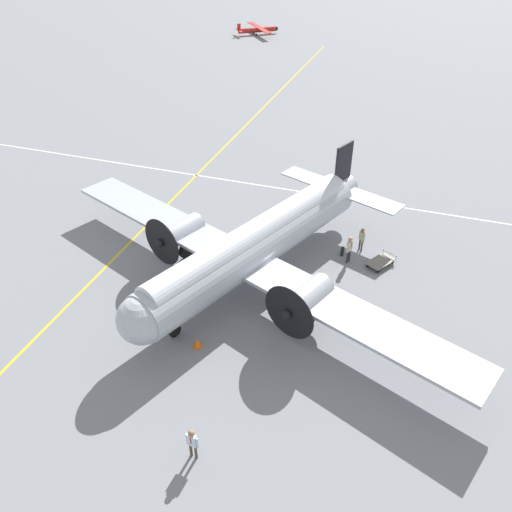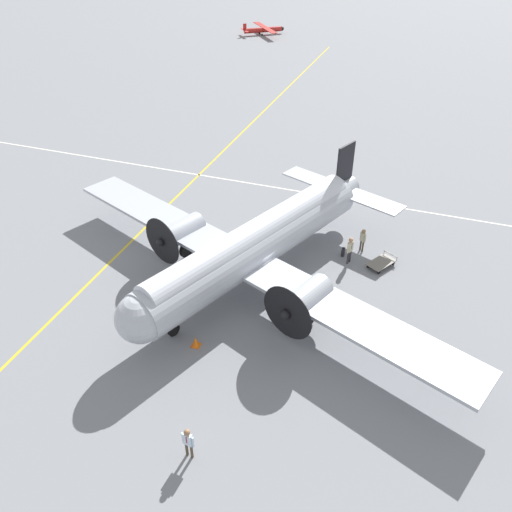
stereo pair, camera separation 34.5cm
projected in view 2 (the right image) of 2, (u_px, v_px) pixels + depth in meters
The scene contains 11 objects.
ground_plane at pixel (256, 279), 29.88m from camera, with size 300.00×300.00×0.00m, color slate.
apron_line_eastwest at pixel (123, 249), 32.41m from camera, with size 120.00×0.16×0.01m.
apron_line_northsouth at pixel (306, 192), 38.82m from camera, with size 0.16×120.00×0.01m.
airliner_main at pixel (251, 247), 28.18m from camera, with size 19.20×26.83×5.78m.
crew_foreground at pixel (188, 440), 19.70m from camera, with size 0.27×0.57×1.67m.
passenger_boarding at pixel (350, 248), 30.58m from camera, with size 0.60×0.33×1.85m.
ramp_agent at pixel (363, 238), 31.71m from camera, with size 0.42×0.42×1.63m.
suitcase_near_door at pixel (343, 252), 31.70m from camera, with size 0.35×0.19×0.57m.
baggage_cart at pixel (381, 263), 30.76m from camera, with size 2.10×1.82×0.56m.
light_aircraft_distant at pixel (264, 29), 85.48m from camera, with size 8.50×7.51×1.93m.
traffic_cone at pixel (196, 342), 25.20m from camera, with size 0.45×0.45×0.59m.
Camera 2 is at (-22.24, -7.96, 18.35)m, focal length 35.00 mm.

